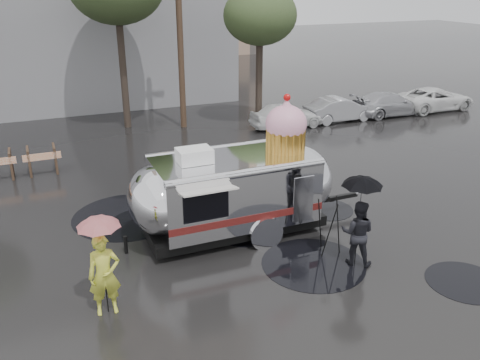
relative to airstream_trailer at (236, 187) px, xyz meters
name	(u,v)px	position (x,y,z in m)	size (l,w,h in m)	color
ground	(255,294)	(-0.76, -2.97, -1.37)	(120.00, 120.00, 0.00)	black
puddles	(242,235)	(0.08, -0.24, -1.37)	(9.29, 9.23, 0.01)	black
utility_pole	(180,27)	(1.74, 11.03, 3.25)	(1.60, 0.28, 9.00)	#473323
tree_right	(260,16)	(5.24, 10.03, 3.69)	(3.36, 3.36, 6.42)	#382D26
parked_cars	(370,104)	(11.02, 9.03, -0.65)	(13.20, 1.90, 1.50)	silver
airstream_trailer	(236,187)	(0.00, 0.00, 0.00)	(7.26, 2.76, 3.91)	silver
person_left	(104,275)	(-3.95, -2.37, -0.45)	(0.66, 0.44, 1.84)	#C7CD3B
umbrella_pink	(99,233)	(-3.95, -2.37, 0.55)	(1.10, 1.10, 2.30)	pink
person_right	(357,233)	(2.13, -2.71, -0.52)	(0.82, 0.45, 1.70)	black
umbrella_black	(361,192)	(2.13, -2.71, 0.59)	(1.21, 1.21, 2.38)	black
tripod	(330,219)	(1.78, -1.97, -0.42)	(0.58, 0.66, 1.59)	black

